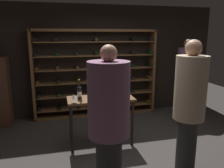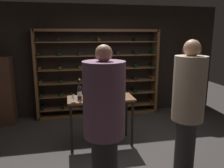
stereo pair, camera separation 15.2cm
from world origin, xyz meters
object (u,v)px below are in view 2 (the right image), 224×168
(tasting_table, at_px, (101,104))
(display_cabinet, at_px, (3,91))
(wine_rack, at_px, (98,74))
(person_host_in_suit, at_px, (188,103))
(wine_bottle_red_label, at_px, (114,91))
(wine_glass_stemmed_left, at_px, (73,96))
(wine_glass_stemmed_center, at_px, (113,92))
(person_bystander_red_print, at_px, (190,74))
(wine_bottle_amber_reserve, at_px, (80,92))
(person_bystander_dark_jacket, at_px, (104,117))

(tasting_table, distance_m, display_cabinet, 2.42)
(wine_rack, distance_m, person_host_in_suit, 2.83)
(wine_rack, relative_size, wine_bottle_red_label, 8.38)
(wine_rack, xyz_separation_m, wine_glass_stemmed_left, (-0.66, -1.73, -0.06))
(person_host_in_suit, relative_size, display_cabinet, 1.25)
(wine_rack, relative_size, display_cabinet, 1.95)
(wine_glass_stemmed_center, bearing_deg, wine_glass_stemmed_left, -162.51)
(person_bystander_red_print, relative_size, wine_bottle_amber_reserve, 5.29)
(person_host_in_suit, relative_size, wine_bottle_amber_reserve, 5.40)
(wine_rack, bearing_deg, wine_glass_stemmed_left, -110.89)
(wine_glass_stemmed_center, bearing_deg, display_cabinet, 149.09)
(wine_bottle_red_label, relative_size, wine_glass_stemmed_left, 2.50)
(display_cabinet, xyz_separation_m, wine_bottle_amber_reserve, (1.62, -1.38, 0.24))
(person_host_in_suit, bearing_deg, display_cabinet, 79.94)
(person_bystander_dark_jacket, xyz_separation_m, display_cabinet, (-1.82, 2.77, -0.27))
(wine_bottle_red_label, bearing_deg, wine_glass_stemmed_center, 92.25)
(display_cabinet, height_order, wine_bottle_red_label, display_cabinet)
(person_bystander_red_print, relative_size, display_cabinet, 1.23)
(tasting_table, distance_m, wine_glass_stemmed_center, 0.31)
(person_bystander_dark_jacket, distance_m, wine_bottle_red_label, 1.37)
(person_bystander_dark_jacket, bearing_deg, display_cabinet, -18.50)
(person_host_in_suit, bearing_deg, person_bystander_dark_jacket, 131.01)
(wine_bottle_red_label, bearing_deg, person_bystander_red_print, 29.21)
(wine_bottle_amber_reserve, relative_size, wine_glass_stemmed_left, 2.50)
(person_bystander_dark_jacket, height_order, display_cabinet, person_bystander_dark_jacket)
(person_bystander_dark_jacket, height_order, wine_glass_stemmed_center, person_bystander_dark_jacket)
(wine_rack, distance_m, person_bystander_red_print, 2.27)
(person_bystander_dark_jacket, xyz_separation_m, wine_glass_stemmed_left, (-0.32, 1.21, -0.05))
(person_bystander_red_print, xyz_separation_m, display_cabinet, (-4.40, 0.24, -0.27))
(wine_rack, bearing_deg, wine_glass_stemmed_center, -87.83)
(display_cabinet, bearing_deg, person_host_in_suit, -39.65)
(wine_bottle_amber_reserve, bearing_deg, person_host_in_suit, -38.71)
(wine_bottle_red_label, height_order, wine_glass_stemmed_left, wine_bottle_red_label)
(wine_bottle_red_label, bearing_deg, wine_rack, 92.18)
(tasting_table, distance_m, wine_bottle_amber_reserve, 0.44)
(tasting_table, relative_size, wine_glass_stemmed_center, 9.73)
(tasting_table, distance_m, person_bystander_dark_jacket, 1.42)
(tasting_table, relative_size, wine_bottle_red_label, 3.30)
(person_host_in_suit, height_order, display_cabinet, person_host_in_suit)
(tasting_table, height_order, wine_glass_stemmed_left, wine_glass_stemmed_left)
(tasting_table, distance_m, person_bystander_red_print, 2.68)
(person_bystander_dark_jacket, bearing_deg, wine_rack, -58.46)
(wine_rack, bearing_deg, wine_bottle_amber_reserve, -109.40)
(person_bystander_red_print, bearing_deg, person_host_in_suit, -119.56)
(wine_bottle_amber_reserve, distance_m, wine_glass_stemmed_center, 0.61)
(tasting_table, xyz_separation_m, person_host_in_suit, (1.05, -1.14, 0.29))
(wine_bottle_red_label, bearing_deg, display_cabinet, 146.85)
(tasting_table, xyz_separation_m, wine_bottle_red_label, (0.23, -0.08, 0.24))
(person_host_in_suit, xyz_separation_m, wine_glass_stemmed_center, (-0.82, 1.19, -0.09))
(person_bystander_red_print, bearing_deg, tasting_table, -153.50)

